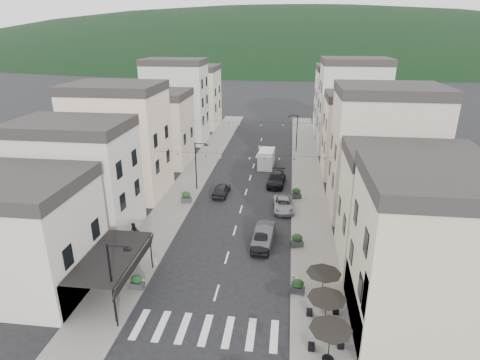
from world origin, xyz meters
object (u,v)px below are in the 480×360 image
object	(u,v)px
parked_car_e	(221,190)
parked_car_c	(283,204)
parked_car_a	(261,240)
parked_car_b	(264,235)
delivery_van	(266,158)
parked_car_d	(276,179)
pedestrian_b	(134,232)
pedestrian_a	(139,240)

from	to	relation	value
parked_car_e	parked_car_c	bearing A→B (deg)	159.03
parked_car_a	parked_car_b	size ratio (longest dim) A/B	0.89
delivery_van	parked_car_d	bearing A→B (deg)	-74.74
parked_car_c	parked_car_e	world-z (taller)	parked_car_e
pedestrian_b	delivery_van	bearing A→B (deg)	107.03
parked_car_c	parked_car_d	distance (m)	7.58
parked_car_d	parked_car_b	bearing A→B (deg)	-87.53
parked_car_d	pedestrian_b	world-z (taller)	pedestrian_b
parked_car_b	pedestrian_b	xyz separation A→B (m)	(-11.89, -1.42, 0.23)
delivery_van	pedestrian_a	xyz separation A→B (m)	(-9.72, -25.04, -0.14)
parked_car_c	delivery_van	xyz separation A→B (m)	(-2.80, 14.81, 0.57)
parked_car_b	delivery_van	size ratio (longest dim) A/B	0.92
parked_car_a	parked_car_b	distance (m)	0.96
parked_car_b	pedestrian_a	bearing A→B (deg)	-160.18
parked_car_c	parked_car_e	xyz separation A→B (m)	(-7.40, 3.26, 0.05)
parked_car_d	parked_car_e	xyz separation A→B (m)	(-6.34, -4.24, -0.04)
parked_car_e	pedestrian_a	world-z (taller)	pedestrian_a
parked_car_b	parked_car_d	bearing A→B (deg)	93.34
parked_car_b	parked_car_c	xyz separation A→B (m)	(1.60, 7.42, -0.15)
parked_car_d	delivery_van	distance (m)	7.53
parked_car_a	parked_car_c	bearing A→B (deg)	78.01
parked_car_a	pedestrian_a	size ratio (longest dim) A/B	2.23
parked_car_c	delivery_van	size ratio (longest dim) A/B	0.89
pedestrian_a	parked_car_c	bearing A→B (deg)	10.25
parked_car_a	parked_car_b	world-z (taller)	parked_car_b
parked_car_c	parked_car_d	world-z (taller)	parked_car_d
parked_car_b	delivery_van	bearing A→B (deg)	98.50
parked_car_c	parked_car_e	size ratio (longest dim) A/B	1.13
parked_car_a	parked_car_e	world-z (taller)	parked_car_a
delivery_van	pedestrian_a	size ratio (longest dim) A/B	2.73
delivery_van	pedestrian_b	size ratio (longest dim) A/B	2.90
parked_car_e	delivery_van	xyz separation A→B (m)	(4.60, 11.55, 0.52)
parked_car_a	parked_car_b	xyz separation A→B (m)	(0.20, 0.94, 0.07)
parked_car_c	parked_car_e	distance (m)	8.09
parked_car_d	parked_car_a	bearing A→B (deg)	-88.13
parked_car_e	parked_car_d	bearing A→B (deg)	-143.39
parked_car_d	pedestrian_b	distance (m)	20.54
parked_car_c	parked_car_d	size ratio (longest dim) A/B	0.91
parked_car_d	parked_car_e	distance (m)	7.63
parked_car_b	parked_car_d	distance (m)	14.94
parked_car_e	pedestrian_b	size ratio (longest dim) A/B	2.28
parked_car_a	delivery_van	size ratio (longest dim) A/B	0.82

